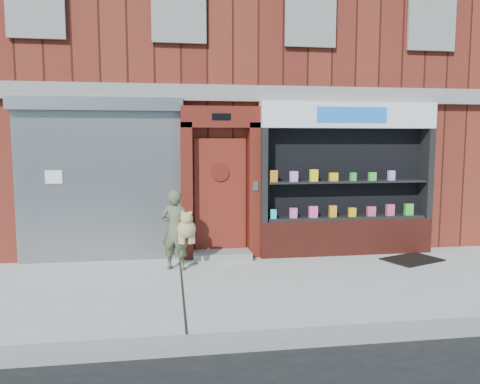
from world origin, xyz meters
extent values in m
plane|color=#9E9E99|center=(0.00, 0.00, 0.00)|extent=(80.00, 80.00, 0.00)
cube|color=gray|center=(0.00, -2.15, 0.06)|extent=(60.00, 0.30, 0.12)
cube|color=maroon|center=(0.00, 6.00, 4.00)|extent=(12.00, 8.00, 8.00)
cube|color=gray|center=(0.00, 1.92, 3.15)|extent=(12.00, 0.16, 0.30)
cube|color=black|center=(-1.50, 1.97, 4.80)|extent=(0.90, 0.06, 1.40)
cube|color=gray|center=(-1.50, 1.93, 4.80)|extent=(1.00, 0.06, 1.50)
cube|color=black|center=(1.00, 1.97, 4.80)|extent=(0.90, 0.06, 1.40)
cube|color=gray|center=(1.00, 1.93, 4.80)|extent=(1.00, 0.06, 1.50)
cube|color=black|center=(3.50, 1.97, 4.80)|extent=(0.90, 0.06, 1.40)
cube|color=gray|center=(3.50, 1.93, 4.80)|extent=(1.00, 0.06, 1.50)
cube|color=gray|center=(-3.00, 1.94, 1.40)|extent=(3.00, 0.10, 2.80)
cube|color=slate|center=(-3.00, 1.88, 2.92)|extent=(3.10, 0.30, 0.24)
cube|color=white|center=(-3.80, 1.88, 1.60)|extent=(0.30, 0.01, 0.24)
cube|color=#52150E|center=(-1.40, 1.86, 1.30)|extent=(0.22, 0.28, 2.60)
cube|color=#52150E|center=(-0.10, 1.86, 1.30)|extent=(0.22, 0.28, 2.60)
cube|color=#52150E|center=(-0.75, 1.86, 2.70)|extent=(1.50, 0.28, 0.40)
cube|color=black|center=(-0.75, 1.71, 2.70)|extent=(0.35, 0.01, 0.12)
cube|color=maroon|center=(-0.75, 1.97, 1.20)|extent=(1.00, 0.06, 2.20)
cylinder|color=black|center=(-0.75, 1.93, 1.65)|extent=(0.28, 0.02, 0.28)
cylinder|color=#52150E|center=(-0.75, 1.92, 1.65)|extent=(0.34, 0.02, 0.34)
cube|color=gray|center=(-0.75, 1.70, 0.07)|extent=(1.10, 0.55, 0.15)
cube|color=slate|center=(-0.10, 1.71, 1.40)|extent=(0.10, 0.02, 0.18)
cube|color=maroon|center=(1.75, 1.80, 0.35)|extent=(3.50, 0.40, 0.70)
cube|color=black|center=(0.06, 1.80, 1.60)|extent=(0.12, 0.40, 1.80)
cube|color=black|center=(3.44, 1.80, 1.60)|extent=(0.12, 0.40, 1.80)
cube|color=black|center=(1.75, 1.99, 1.60)|extent=(3.30, 0.03, 1.80)
cube|color=black|center=(1.75, 1.80, 0.73)|extent=(3.20, 0.36, 0.06)
cube|color=black|center=(1.75, 1.80, 1.45)|extent=(3.20, 0.36, 0.04)
cube|color=white|center=(1.75, 1.80, 2.75)|extent=(3.50, 0.40, 0.50)
cube|color=blue|center=(1.75, 1.59, 2.75)|extent=(1.40, 0.01, 0.30)
cube|color=#28C5C8|center=(0.25, 1.72, 0.85)|extent=(0.11, 0.09, 0.18)
cube|color=#EF4FA5|center=(0.65, 1.72, 0.86)|extent=(0.14, 0.09, 0.20)
cube|color=#E84D97|center=(1.05, 1.72, 0.87)|extent=(0.17, 0.09, 0.22)
cube|color=orange|center=(1.45, 1.72, 0.87)|extent=(0.14, 0.09, 0.23)
cube|color=gold|center=(1.85, 1.72, 0.85)|extent=(0.14, 0.09, 0.17)
cube|color=#D04572|center=(2.25, 1.72, 0.86)|extent=(0.16, 0.09, 0.19)
cube|color=#CE4473|center=(2.65, 1.72, 0.87)|extent=(0.16, 0.09, 0.23)
cube|color=green|center=(3.05, 1.72, 0.88)|extent=(0.16, 0.09, 0.23)
cube|color=orange|center=(0.25, 1.72, 1.58)|extent=(0.15, 0.09, 0.22)
cube|color=#C583EC|center=(0.65, 1.72, 1.57)|extent=(0.15, 0.09, 0.20)
cube|color=yellow|center=(1.05, 1.72, 1.59)|extent=(0.15, 0.09, 0.23)
cube|color=gold|center=(1.45, 1.72, 1.55)|extent=(0.16, 0.09, 0.17)
cube|color=green|center=(1.85, 1.72, 1.55)|extent=(0.11, 0.09, 0.16)
cube|color=green|center=(2.25, 1.72, 1.55)|extent=(0.14, 0.09, 0.16)
cube|color=#AF80E8|center=(2.65, 1.72, 1.57)|extent=(0.13, 0.09, 0.19)
imported|color=#505C3C|center=(-1.63, 1.12, 0.71)|extent=(0.60, 0.50, 1.42)
sphere|color=tan|center=(-1.44, 0.96, 0.75)|extent=(0.32, 0.32, 0.32)
sphere|color=tan|center=(-1.44, 0.90, 0.94)|extent=(0.21, 0.21, 0.21)
sphere|color=tan|center=(-1.51, 0.90, 1.03)|extent=(0.07, 0.07, 0.07)
sphere|color=tan|center=(-1.38, 0.90, 1.03)|extent=(0.07, 0.07, 0.07)
cylinder|color=tan|center=(-1.55, 0.96, 0.59)|extent=(0.07, 0.07, 0.19)
cylinder|color=tan|center=(-1.34, 0.96, 0.59)|extent=(0.07, 0.07, 0.19)
cylinder|color=tan|center=(-1.51, 0.94, 0.59)|extent=(0.07, 0.07, 0.19)
cylinder|color=tan|center=(-1.38, 0.94, 0.59)|extent=(0.07, 0.07, 0.19)
cube|color=black|center=(2.81, 1.09, 0.01)|extent=(1.21, 1.03, 0.03)
camera|label=1|loc=(-1.72, -7.00, 2.25)|focal=35.00mm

